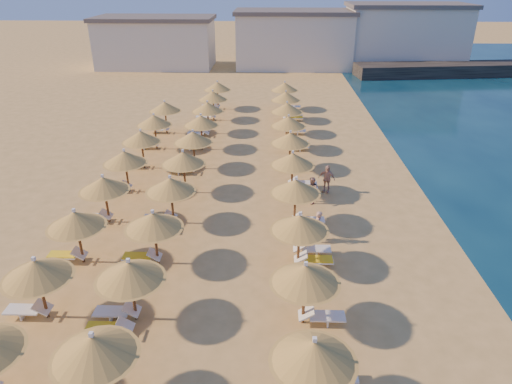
{
  "coord_description": "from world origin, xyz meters",
  "views": [
    {
      "loc": [
        0.85,
        -17.64,
        11.79
      ],
      "look_at": [
        0.16,
        4.0,
        1.3
      ],
      "focal_mm": 32.0,
      "sensor_mm": 36.0,
      "label": 1
    }
  ],
  "objects_px": {
    "jetty": "(474,69)",
    "beachgoer_b": "(312,191)",
    "parasol_row_east": "(294,173)",
    "parasol_row_west": "(177,171)",
    "beachgoer_a": "(317,227)",
    "beachgoer_c": "(327,179)"
  },
  "relations": [
    {
      "from": "parasol_row_east",
      "to": "parasol_row_west",
      "type": "distance_m",
      "value": 6.25
    },
    {
      "from": "jetty",
      "to": "parasol_row_east",
      "type": "height_order",
      "value": "parasol_row_east"
    },
    {
      "from": "parasol_row_east",
      "to": "beachgoer_a",
      "type": "distance_m",
      "value": 3.76
    },
    {
      "from": "parasol_row_east",
      "to": "parasol_row_west",
      "type": "bearing_deg",
      "value": 180.0
    },
    {
      "from": "jetty",
      "to": "beachgoer_b",
      "type": "height_order",
      "value": "beachgoer_b"
    },
    {
      "from": "beachgoer_a",
      "to": "beachgoer_b",
      "type": "bearing_deg",
      "value": -163.64
    },
    {
      "from": "jetty",
      "to": "beachgoer_c",
      "type": "xyz_separation_m",
      "value": [
        -22.17,
        -34.61,
        0.1
      ]
    },
    {
      "from": "jetty",
      "to": "parasol_row_west",
      "type": "distance_m",
      "value": 47.78
    },
    {
      "from": "beachgoer_c",
      "to": "parasol_row_east",
      "type": "bearing_deg",
      "value": -111.62
    },
    {
      "from": "beachgoer_b",
      "to": "beachgoer_a",
      "type": "xyz_separation_m",
      "value": [
        -0.05,
        -4.04,
        0.03
      ]
    },
    {
      "from": "parasol_row_east",
      "to": "beachgoer_a",
      "type": "xyz_separation_m",
      "value": [
        1.02,
        -3.36,
        -1.33
      ]
    },
    {
      "from": "jetty",
      "to": "parasol_row_west",
      "type": "relative_size",
      "value": 0.7
    },
    {
      "from": "parasol_row_east",
      "to": "beachgoer_a",
      "type": "relative_size",
      "value": 26.37
    },
    {
      "from": "jetty",
      "to": "beachgoer_c",
      "type": "distance_m",
      "value": 41.1
    },
    {
      "from": "jetty",
      "to": "beachgoer_b",
      "type": "xyz_separation_m",
      "value": [
        -23.16,
        -36.1,
        0.03
      ]
    },
    {
      "from": "parasol_row_east",
      "to": "parasol_row_west",
      "type": "xyz_separation_m",
      "value": [
        -6.25,
        0.0,
        0.0
      ]
    },
    {
      "from": "beachgoer_c",
      "to": "beachgoer_a",
      "type": "xyz_separation_m",
      "value": [
        -1.03,
        -5.53,
        -0.04
      ]
    },
    {
      "from": "beachgoer_b",
      "to": "parasol_row_east",
      "type": "bearing_deg",
      "value": -57.76
    },
    {
      "from": "jetty",
      "to": "parasol_row_west",
      "type": "xyz_separation_m",
      "value": [
        -30.47,
        -36.78,
        1.39
      ]
    },
    {
      "from": "beachgoer_b",
      "to": "parasol_row_west",
      "type": "bearing_deg",
      "value": -84.92
    },
    {
      "from": "parasol_row_west",
      "to": "jetty",
      "type": "bearing_deg",
      "value": 50.36
    },
    {
      "from": "parasol_row_west",
      "to": "beachgoer_c",
      "type": "bearing_deg",
      "value": 14.63
    }
  ]
}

